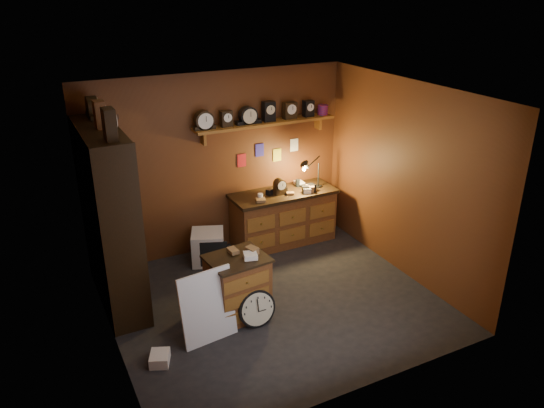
{
  "coord_description": "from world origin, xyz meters",
  "views": [
    {
      "loc": [
        -2.65,
        -5.19,
        3.87
      ],
      "look_at": [
        0.15,
        0.35,
        1.22
      ],
      "focal_mm": 35.0,
      "sensor_mm": 36.0,
      "label": 1
    }
  ],
  "objects": [
    {
      "name": "white_panel",
      "position": [
        -1.01,
        -0.33,
        0.0
      ],
      "size": [
        0.68,
        0.26,
        0.87
      ],
      "primitive_type": "cube",
      "rotation": [
        -0.17,
        0.0,
        0.13
      ],
      "color": "silver",
      "rests_on": "ground"
    },
    {
      "name": "floor_box_b",
      "position": [
        -1.65,
        -0.5,
        0.06
      ],
      "size": [
        0.28,
        0.3,
        0.12
      ],
      "primitive_type": "cube",
      "rotation": [
        0.0,
        0.0,
        -0.41
      ],
      "color": "white",
      "rests_on": "ground"
    },
    {
      "name": "floor_box_a",
      "position": [
        -0.95,
        0.13,
        0.09
      ],
      "size": [
        0.35,
        0.32,
        0.18
      ],
      "primitive_type": "cube",
      "rotation": [
        0.0,
        0.0,
        0.33
      ],
      "color": "brown",
      "rests_on": "ground"
    },
    {
      "name": "room_shell",
      "position": [
        0.04,
        0.11,
        1.72
      ],
      "size": [
        4.02,
        3.62,
        2.71
      ],
      "color": "#5B2F15",
      "rests_on": "ground"
    },
    {
      "name": "shelving_unit",
      "position": [
        -1.79,
        0.98,
        1.25
      ],
      "size": [
        0.47,
        1.6,
        2.58
      ],
      "color": "black",
      "rests_on": "ground"
    },
    {
      "name": "low_cabinet",
      "position": [
        -0.52,
        -0.04,
        0.43
      ],
      "size": [
        0.76,
        0.66,
        0.89
      ],
      "rotation": [
        0.0,
        0.0,
        0.1
      ],
      "color": "brown",
      "rests_on": "ground"
    },
    {
      "name": "floor_box_c",
      "position": [
        -0.64,
        0.15,
        0.09
      ],
      "size": [
        0.28,
        0.25,
        0.19
      ],
      "primitive_type": "cube",
      "rotation": [
        0.0,
        0.0,
        0.2
      ],
      "color": "brown",
      "rests_on": "ground"
    },
    {
      "name": "mini_fridge",
      "position": [
        -0.38,
        1.39,
        0.24
      ],
      "size": [
        0.6,
        0.62,
        0.48
      ],
      "rotation": [
        0.0,
        0.0,
        -0.38
      ],
      "color": "silver",
      "rests_on": "ground"
    },
    {
      "name": "workbench",
      "position": [
        0.92,
        1.47,
        0.47
      ],
      "size": [
        1.65,
        0.66,
        1.36
      ],
      "color": "brown",
      "rests_on": "ground"
    },
    {
      "name": "big_round_clock",
      "position": [
        -0.41,
        -0.34,
        0.23
      ],
      "size": [
        0.47,
        0.16,
        0.47
      ],
      "color": "black",
      "rests_on": "ground"
    },
    {
      "name": "floor",
      "position": [
        0.0,
        0.0,
        0.0
      ],
      "size": [
        4.0,
        4.0,
        0.0
      ],
      "primitive_type": "plane",
      "color": "black",
      "rests_on": "ground"
    }
  ]
}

